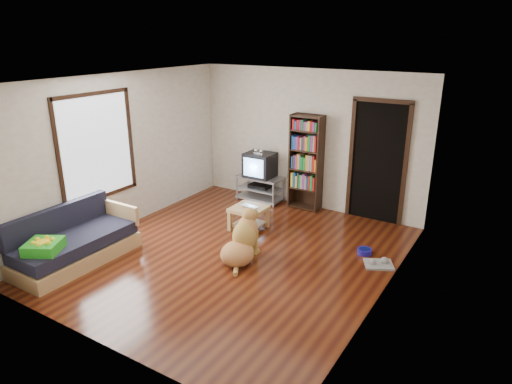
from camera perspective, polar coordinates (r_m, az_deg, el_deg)
The scene contains 18 objects.
ground at distance 7.02m, azimuth -2.80°, elevation -7.81°, with size 5.00×5.00×0.00m, color #56230E.
ceiling at distance 6.28m, azimuth -3.20°, elevation 13.81°, with size 5.00×5.00×0.00m, color white.
wall_back at distance 8.63m, azimuth 6.53°, elevation 6.50°, with size 4.50×4.50×0.00m, color silver.
wall_front at distance 4.83m, azimuth -20.14°, elevation -5.14°, with size 4.50×4.50×0.00m, color silver.
wall_left at distance 7.99m, azimuth -16.44°, elevation 4.77°, with size 5.00×5.00×0.00m, color silver.
wall_right at distance 5.63m, azimuth 16.24°, elevation -1.22°, with size 5.00×5.00×0.00m, color silver.
green_cushion at distance 6.77m, azimuth -25.01°, elevation -6.19°, with size 0.43×0.43×0.14m, color green.
laptop at distance 7.70m, azimuth -1.03°, elevation -1.89°, with size 0.31×0.20×0.02m, color #BBBABE.
dog_bowl at distance 7.21m, azimuth 13.41°, elevation -7.22°, with size 0.22×0.22×0.08m, color #20169B.
grey_rag at distance 6.94m, azimuth 15.08°, elevation -8.73°, with size 0.40×0.32×0.03m, color gray.
window at distance 7.62m, azimuth -19.27°, elevation 5.35°, with size 0.03×1.46×1.70m.
doorway at distance 8.19m, azimuth 14.98°, elevation 3.96°, with size 1.03×0.05×2.19m.
tv_stand at distance 9.11m, azimuth 0.49°, elevation 0.58°, with size 0.90×0.45×0.50m.
crt_tv at distance 8.99m, azimuth 0.57°, elevation 3.48°, with size 0.55×0.52×0.58m.
bookshelf at distance 8.55m, azimuth 6.30°, elevation 4.31°, with size 0.60×0.30×1.80m.
sofa at distance 7.24m, azimuth -21.70°, elevation -6.11°, with size 0.80×1.80×0.80m.
coffee_table at distance 7.78m, azimuth -0.90°, elevation -2.73°, with size 0.55×0.55×0.40m.
dog at distance 6.75m, azimuth -1.72°, elevation -6.25°, with size 0.49×0.94×0.78m.
Camera 1 is at (3.57, -5.13, 3.20)m, focal length 32.00 mm.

